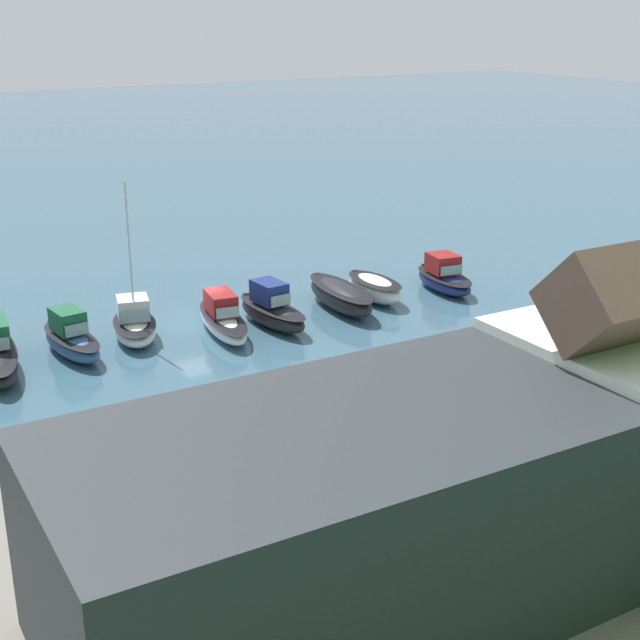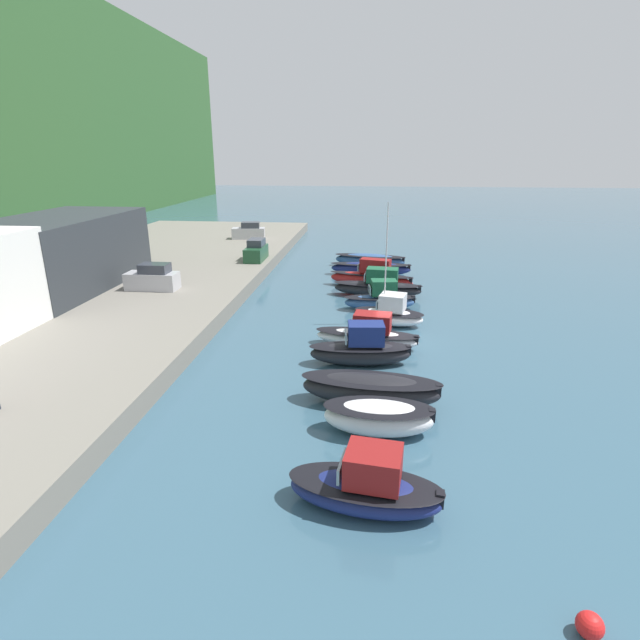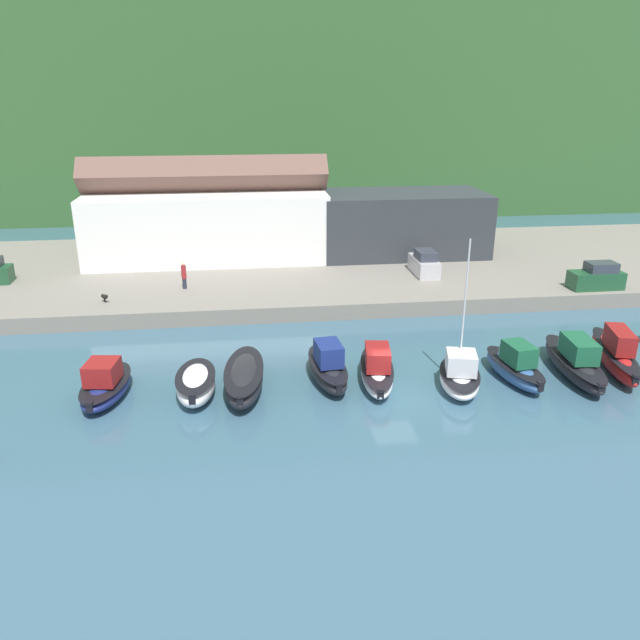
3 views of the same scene
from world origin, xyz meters
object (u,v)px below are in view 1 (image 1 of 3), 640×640
Objects in this scene: moored_boat_1 at (375,288)px; moored_boat_2 at (340,296)px; moored_boat_0 at (444,278)px; person_on_quay at (607,344)px; moored_boat_5 at (134,324)px; parked_car_2 at (222,470)px; mooring_buoy_0 at (443,255)px; moored_boat_3 at (272,310)px; moored_boat_6 at (71,339)px; moored_boat_4 at (223,319)px.

moored_boat_2 is at bearing 8.92° from moored_boat_1.
person_on_quay is at bearing 86.68° from moored_boat_0.
moored_boat_5 reaches higher than parked_car_2.
moored_boat_2 is at bearing -171.90° from moored_boat_5.
mooring_buoy_0 is (-4.41, -5.88, -0.48)m from moored_boat_0.
moored_boat_0 is 7.37m from mooring_buoy_0.
moored_boat_1 is 7.68m from moored_boat_3.
parked_car_2 is at bearing 93.74° from moored_boat_5.
moored_boat_2 is at bearing 170.53° from moored_boat_6.
moored_boat_3 reaches higher than moored_boat_0.
moored_boat_5 is at bearing -9.75° from moored_boat_4.
person_on_quay is at bearing 115.38° from moored_boat_3.
parked_car_2 is (18.47, 18.50, 1.33)m from moored_boat_1.
parked_car_2 is (3.40, 19.34, 1.28)m from moored_boat_5.
moored_boat_4 is (15.51, 0.20, -0.02)m from moored_boat_0.
moored_boat_6 is at bearing 5.98° from moored_boat_0.
person_on_quay is 3.02× the size of mooring_buoy_0.
parked_car_2 reaches higher than moored_boat_6.
moored_boat_3 reaches higher than moored_boat_4.
moored_boat_6 is at bearing 2.18° from moored_boat_2.
moored_boat_0 is at bearing -100.91° from person_on_quay.
moored_boat_4 is 1.18× the size of moored_boat_6.
moored_boat_4 is at bearing 4.45° from moored_boat_1.
moored_boat_0 is at bearing -169.95° from moored_boat_5.
moored_boat_1 is (5.01, -0.45, -0.03)m from moored_boat_0.
mooring_buoy_0 is at bearing -149.09° from moored_boat_1.
person_on_quay reaches higher than moored_boat_4.
moored_boat_3 is 1.48× the size of parked_car_2.
parked_car_2 is (15.77, 18.12, 1.31)m from moored_boat_2.
moored_boat_5 reaches higher than moored_boat_3.
moored_boat_4 is (10.51, 0.65, 0.01)m from moored_boat_1.
moored_boat_6 is (3.62, 0.61, 0.03)m from moored_boat_5.
moored_boat_5 is 24.51m from person_on_quay.
moored_boat_1 reaches higher than mooring_buoy_0.
moored_boat_5 reaches higher than moored_boat_1.
person_on_quay is 23.60m from mooring_buoy_0.
moored_boat_5 reaches higher than moored_boat_0.
moored_boat_0 is 0.81× the size of moored_boat_2.
moored_boat_2 is at bearing -130.95° from parked_car_2.
person_on_quay is at bearing 135.56° from moored_boat_4.
moored_boat_0 is 0.83× the size of moored_boat_4.
moored_boat_3 reaches higher than moored_boat_1.
moored_boat_3 is 2.91× the size of person_on_quay.
moored_boat_5 is 3.67m from moored_boat_6.
moored_boat_4 reaches higher than moored_boat_1.
person_on_quay is (-16.92, 17.67, 1.46)m from moored_boat_5.
moored_boat_2 is 1.03× the size of moored_boat_4.
person_on_quay is (-20.54, 17.05, 1.43)m from moored_boat_6.
moored_boat_1 is 1.19× the size of parked_car_2.
moored_boat_1 is at bearing 2.48° from moored_boat_0.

